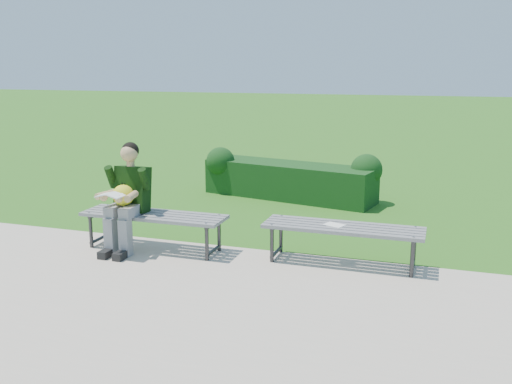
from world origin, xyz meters
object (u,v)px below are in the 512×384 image
object	(u,v)px
seated_boy	(127,194)
paper_sheet	(334,225)
bench_left	(154,218)
bench_right	(343,231)
hedge	(290,178)

from	to	relation	value
seated_boy	paper_sheet	world-z (taller)	seated_boy
bench_left	seated_boy	size ratio (longest dim) A/B	1.37
bench_right	seated_boy	world-z (taller)	seated_boy
hedge	bench_right	size ratio (longest dim) A/B	1.78
bench_right	hedge	bearing A→B (deg)	114.93
paper_sheet	bench_right	bearing A→B (deg)	0.00
seated_boy	paper_sheet	distance (m)	2.52
bench_left	seated_boy	bearing A→B (deg)	-162.13
bench_left	bench_right	world-z (taller)	same
hedge	seated_boy	size ratio (longest dim) A/B	2.43
bench_right	seated_boy	distance (m)	2.62
seated_boy	hedge	bearing A→B (deg)	71.64
hedge	paper_sheet	size ratio (longest dim) A/B	12.13
hedge	paper_sheet	bearing A→B (deg)	-66.59
seated_boy	paper_sheet	size ratio (longest dim) A/B	4.99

